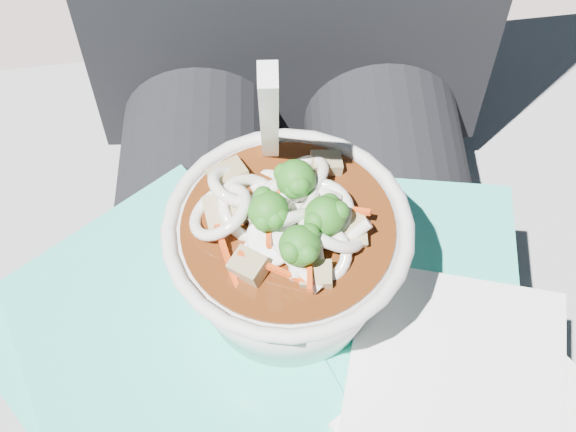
{
  "coord_description": "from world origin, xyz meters",
  "views": [
    {
      "loc": [
        -0.02,
        -0.25,
        1.08
      ],
      "look_at": [
        -0.01,
        0.01,
        0.7
      ],
      "focal_mm": 50.0,
      "sensor_mm": 36.0,
      "label": 1
    }
  ],
  "objects_px": {
    "person_body": "(296,233)",
    "udon_bowl": "(288,251)",
    "stone_ledge": "(292,343)",
    "lap": "(300,355)",
    "plastic_bag": "(278,368)"
  },
  "relations": [
    {
      "from": "lap",
      "to": "plastic_bag",
      "type": "bearing_deg",
      "value": -111.3
    },
    {
      "from": "udon_bowl",
      "to": "lap",
      "type": "bearing_deg",
      "value": -43.03
    },
    {
      "from": "person_body",
      "to": "udon_bowl",
      "type": "distance_m",
      "value": 0.14
    },
    {
      "from": "stone_ledge",
      "to": "person_body",
      "type": "height_order",
      "value": "person_body"
    },
    {
      "from": "stone_ledge",
      "to": "lap",
      "type": "height_order",
      "value": "lap"
    },
    {
      "from": "lap",
      "to": "udon_bowl",
      "type": "height_order",
      "value": "udon_bowl"
    },
    {
      "from": "stone_ledge",
      "to": "person_body",
      "type": "distance_m",
      "value": 0.33
    },
    {
      "from": "stone_ledge",
      "to": "lap",
      "type": "bearing_deg",
      "value": -90.0
    },
    {
      "from": "stone_ledge",
      "to": "udon_bowl",
      "type": "distance_m",
      "value": 0.46
    },
    {
      "from": "lap",
      "to": "udon_bowl",
      "type": "xyz_separation_m",
      "value": [
        -0.01,
        0.01,
        0.13
      ]
    },
    {
      "from": "person_body",
      "to": "lap",
      "type": "bearing_deg",
      "value": -90.0
    },
    {
      "from": "stone_ledge",
      "to": "plastic_bag",
      "type": "bearing_deg",
      "value": -94.9
    },
    {
      "from": "stone_ledge",
      "to": "plastic_bag",
      "type": "distance_m",
      "value": 0.42
    },
    {
      "from": "plastic_bag",
      "to": "lap",
      "type": "bearing_deg",
      "value": 68.7
    },
    {
      "from": "stone_ledge",
      "to": "udon_bowl",
      "type": "height_order",
      "value": "udon_bowl"
    }
  ]
}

